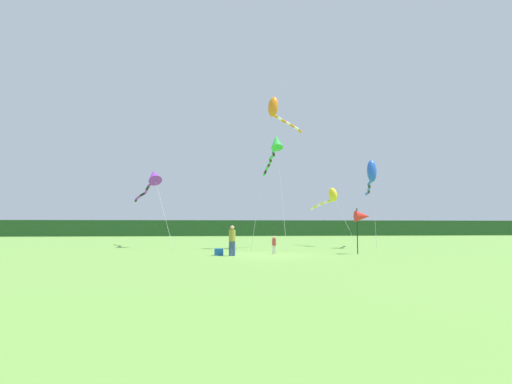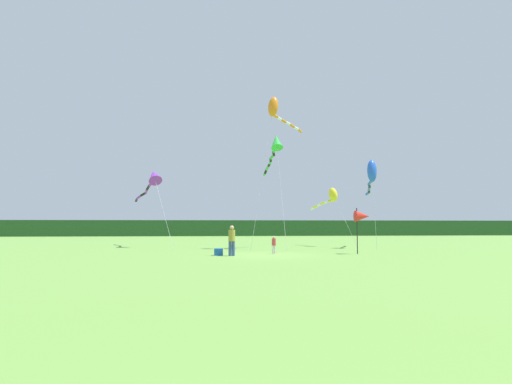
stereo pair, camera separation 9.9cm
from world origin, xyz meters
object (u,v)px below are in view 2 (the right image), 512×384
Objects in this scene: cooler_box at (218,252)px; kite_blue at (372,173)px; kite_green at (275,146)px; person_adult at (232,239)px; kite_yellow at (331,196)px; kite_purple at (153,178)px; banner_flag_pole at (362,217)px; kite_orange at (275,109)px; person_child at (274,244)px.

cooler_box is 0.07× the size of kite_blue.
kite_blue is at bearing -5.07° from kite_green.
person_adult is 10.97m from kite_green.
kite_yellow is (8.87, 10.21, 3.24)m from person_adult.
kite_green is at bearing -15.91° from kite_purple.
kite_orange is at bearing 125.64° from banner_flag_pole.
kite_blue is at bearing 33.73° from person_child.
kite_green is at bearing -153.42° from kite_yellow.
person_child is 0.39× the size of banner_flag_pole.
kite_purple is at bearing 160.68° from kite_orange.
kite_green is (3.70, 7.62, 6.96)m from person_adult.
banner_flag_pole is 17.37m from kite_purple.
kite_blue reaches higher than cooler_box.
person_child is 11.51m from kite_yellow.
person_child is 0.16× the size of kite_blue.
person_adult is 0.18× the size of kite_purple.
kite_blue is (7.50, -0.67, -2.13)m from kite_green.
kite_green is 1.43× the size of kite_blue.
cooler_box is 0.04× the size of kite_orange.
kite_yellow is at bearing 125.52° from kite_blue.
person_child is 2.16× the size of cooler_box.
kite_blue reaches higher than banner_flag_pole.
kite_purple reaches higher than banner_flag_pole.
kite_purple is at bearing 179.29° from kite_yellow.
banner_flag_pole is (8.82, 0.34, 2.08)m from cooler_box.
person_child is 9.77m from kite_green.
kite_yellow reaches higher than banner_flag_pole.
kite_blue is at bearing -54.48° from kite_yellow.
person_adult is 13.91m from kite_yellow.
kite_purple is (-14.90, 0.18, 1.38)m from kite_yellow.
kite_yellow reaches higher than person_child.
person_child is 13.55m from kite_purple.
kite_blue reaches higher than person_child.
kite_blue is (2.32, -3.25, 1.60)m from kite_yellow.
kite_yellow is (0.80, 9.41, 1.92)m from banner_flag_pole.
kite_purple is 17.57m from kite_blue.
person_adult is 0.62× the size of banner_flag_pole.
person_adult is 1.17m from cooler_box.
banner_flag_pole is at bearing 2.22° from cooler_box.
kite_orange is at bearing 179.58° from kite_blue.
person_adult is at bearing -130.98° from kite_yellow.
kite_blue is (17.23, -3.44, 0.22)m from kite_purple.
person_adult is 8.21m from banner_flag_pole.
cooler_box is 0.10× the size of kite_yellow.
person_child is at bearing -146.27° from kite_blue.
kite_green reaches higher than person_child.
cooler_box is (-3.37, -0.77, -0.41)m from person_child.
banner_flag_pole is at bearing -94.88° from kite_yellow.
kite_green reaches higher than banner_flag_pole.
person_child is at bearing -124.84° from kite_yellow.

